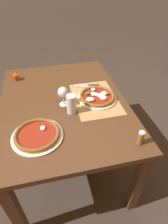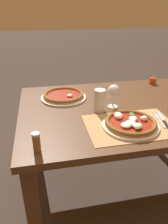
{
  "view_description": "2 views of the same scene",
  "coord_description": "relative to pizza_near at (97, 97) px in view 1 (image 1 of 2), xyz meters",
  "views": [
    {
      "loc": [
        -1.21,
        0.11,
        1.62
      ],
      "look_at": [
        -0.25,
        -0.11,
        0.8
      ],
      "focal_mm": 30.0,
      "sensor_mm": 36.0,
      "label": 1
    },
    {
      "loc": [
        -0.5,
        -1.25,
        1.36
      ],
      "look_at": [
        -0.27,
        -0.13,
        0.79
      ],
      "focal_mm": 35.0,
      "sensor_mm": 36.0,
      "label": 2
    }
  ],
  "objects": [
    {
      "name": "ground_plane",
      "position": [
        0.04,
        0.27,
        -0.76
      ],
      "size": [
        24.0,
        24.0,
        0.0
      ],
      "primitive_type": "plane",
      "color": "#382D26"
    },
    {
      "name": "fork",
      "position": [
        0.2,
        0.04,
        -0.02
      ],
      "size": [
        0.05,
        0.2,
        0.0
      ],
      "color": "#B7B7BC",
      "rests_on": "paper_placemat"
    },
    {
      "name": "dining_table",
      "position": [
        0.04,
        0.27,
        -0.12
      ],
      "size": [
        1.32,
        0.98,
        0.74
      ],
      "color": "#4C301C",
      "rests_on": "ground"
    },
    {
      "name": "votive_candle",
      "position": [
        0.47,
        0.65,
        -0.0
      ],
      "size": [
        0.06,
        0.06,
        0.07
      ],
      "color": "#B23819",
      "rests_on": "dining_table"
    },
    {
      "name": "pizza_near",
      "position": [
        0.0,
        0.0,
        0.0
      ],
      "size": [
        0.31,
        0.31,
        0.05
      ],
      "color": "silver",
      "rests_on": "paper_placemat"
    },
    {
      "name": "pizza_far",
      "position": [
        -0.31,
        0.49,
        -0.0
      ],
      "size": [
        0.33,
        0.33,
        0.04
      ],
      "color": "silver",
      "rests_on": "dining_table"
    },
    {
      "name": "pepper_shaker",
      "position": [
        -0.51,
        -0.12,
        0.03
      ],
      "size": [
        0.04,
        0.04,
        0.1
      ],
      "color": "brown",
      "rests_on": "dining_table"
    },
    {
      "name": "wine_glass",
      "position": [
        -0.01,
        0.28,
        0.08
      ],
      "size": [
        0.08,
        0.08,
        0.16
      ],
      "color": "silver",
      "rests_on": "dining_table"
    },
    {
      "name": "pint_glass",
      "position": [
        -0.12,
        0.23,
        0.05
      ],
      "size": [
        0.07,
        0.07,
        0.15
      ],
      "color": "silver",
      "rests_on": "dining_table"
    },
    {
      "name": "knife",
      "position": [
        0.22,
        0.03,
        -0.02
      ],
      "size": [
        0.06,
        0.21,
        0.01
      ],
      "color": "black",
      "rests_on": "paper_placemat"
    },
    {
      "name": "paper_placemat",
      "position": [
        0.01,
        0.01,
        -0.02
      ],
      "size": [
        0.5,
        0.34,
        0.0
      ],
      "primitive_type": "cube",
      "color": "#A88451",
      "rests_on": "dining_table"
    }
  ]
}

